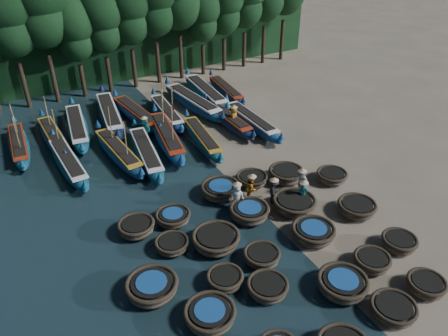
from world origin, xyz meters
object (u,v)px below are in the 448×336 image
coracle_3 (393,309)px  coracle_18 (294,204)px  coracle_23 (252,179)px  long_boat_16 (206,93)px  coracle_15 (172,244)px  fisherman_6 (234,117)px  fisherman_1 (303,192)px  long_boat_10 (54,137)px  long_boat_15 (193,102)px  long_boat_7 (227,119)px  coracle_7 (342,284)px  coracle_20 (136,227)px  fisherman_5 (145,127)px  long_boat_12 (110,115)px  fisherman_2 (252,187)px  long_boat_2 (69,163)px  long_boat_5 (167,137)px  long_boat_11 (77,127)px  coracle_14 (357,208)px  long_boat_4 (146,153)px  coracle_11 (225,279)px  coracle_8 (372,261)px  coracle_17 (249,212)px  coracle_6 (267,287)px  coracle_16 (216,240)px  coracle_4 (426,285)px  coracle_5 (210,315)px  coracle_12 (262,256)px  coracle_21 (173,217)px  coracle_13 (313,232)px  long_boat_3 (118,152)px  long_boat_13 (136,114)px  coracle_9 (399,242)px  coracle_10 (152,287)px  coracle_19 (332,176)px  long_boat_17 (226,90)px  long_boat_8 (251,121)px  fisherman_0 (237,196)px

coracle_3 → coracle_18: 7.82m
coracle_23 → long_boat_16: bearing=75.1°
coracle_15 → fisherman_6: size_ratio=1.07×
coracle_23 → fisherman_1: bearing=-66.1°
long_boat_10 → long_boat_15: long_boat_10 is taller
long_boat_7 → long_boat_10: 12.58m
coracle_7 → coracle_20: size_ratio=1.27×
long_boat_7 → fisherman_5: bearing=169.4°
long_boat_16 → long_boat_12: bearing=-174.5°
coracle_20 → fisherman_2: bearing=-3.3°
long_boat_2 → long_boat_5: bearing=-2.1°
long_boat_11 → long_boat_16: bearing=13.7°
coracle_14 → long_boat_4: (-8.08, 11.03, 0.11)m
coracle_11 → coracle_3: bearing=-42.1°
coracle_8 → coracle_17: size_ratio=0.74×
coracle_14 → fisherman_5: size_ratio=1.34×
coracle_3 → coracle_7: (-0.98, 2.02, 0.09)m
coracle_6 → long_boat_16: long_boat_16 is taller
coracle_6 → coracle_16: 3.80m
coracle_4 → long_boat_16: (1.19, 23.78, 0.21)m
coracle_17 → coracle_5: bearing=-135.2°
long_boat_11 → fisherman_5: bearing=-28.2°
coracle_12 → coracle_21: (-2.50, 4.84, -0.03)m
coracle_23 → fisherman_2: bearing=-123.3°
long_boat_4 → long_boat_16: bearing=49.6°
long_boat_10 → long_boat_12: (4.47, 1.44, 0.10)m
coracle_7 → coracle_16: size_ratio=0.97×
coracle_8 → coracle_18: coracle_18 is taller
coracle_13 → long_boat_3: bearing=116.2°
coracle_13 → fisherman_1: (1.29, 2.59, 0.45)m
long_boat_7 → coracle_4: bearing=-91.9°
fisherman_2 → fisherman_5: fisherman_2 is taller
long_boat_15 → coracle_18: bearing=-100.0°
coracle_6 → fisherman_5: size_ratio=1.10×
coracle_5 → long_boat_7: (9.48, 15.37, 0.10)m
coracle_6 → long_boat_3: bearing=98.5°
long_boat_13 → fisherman_6: 7.66m
coracle_5 → coracle_9: size_ratio=1.05×
coracle_3 → coracle_17: coracle_17 is taller
coracle_17 → long_boat_11: bearing=111.8°
coracle_10 → coracle_19: 13.21m
long_boat_12 → coracle_21: bearing=-84.4°
coracle_6 → long_boat_17: 22.41m
coracle_16 → coracle_8: bearing=-40.0°
fisherman_2 → coracle_7: bearing=-144.7°
long_boat_12 → long_boat_4: bearing=-78.2°
coracle_8 → coracle_20: bearing=139.0°
coracle_10 → long_boat_8: bearing=43.2°
fisherman_0 → fisherman_2: (1.17, 0.34, -0.03)m
coracle_8 → coracle_17: 6.67m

